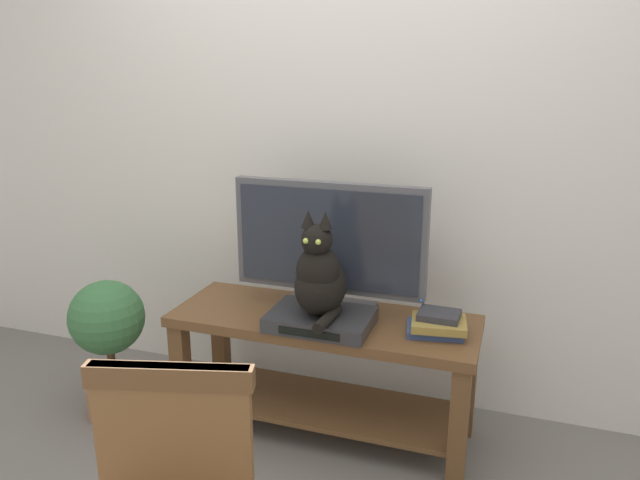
# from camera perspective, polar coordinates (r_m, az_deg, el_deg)

# --- Properties ---
(back_wall) EXTENTS (7.00, 0.12, 2.80)m
(back_wall) POSITION_cam_1_polar(r_m,az_deg,el_deg) (2.82, 3.17, 12.41)
(back_wall) COLOR silver
(back_wall) RESTS_ON ground
(tv_stand) EXTENTS (1.31, 0.47, 0.56)m
(tv_stand) POSITION_cam_1_polar(r_m,az_deg,el_deg) (2.65, 0.35, -10.77)
(tv_stand) COLOR brown
(tv_stand) RESTS_ON ground
(tv) EXTENTS (0.84, 0.20, 0.57)m
(tv) POSITION_cam_1_polar(r_m,az_deg,el_deg) (2.53, 0.86, -0.46)
(tv) COLOR #4C4C51
(tv) RESTS_ON tv_stand
(media_box) EXTENTS (0.42, 0.30, 0.06)m
(media_box) POSITION_cam_1_polar(r_m,az_deg,el_deg) (2.47, 0.06, -7.59)
(media_box) COLOR #2D2D30
(media_box) RESTS_ON tv_stand
(cat) EXTENTS (0.20, 0.34, 0.44)m
(cat) POSITION_cam_1_polar(r_m,az_deg,el_deg) (2.39, -0.03, -3.55)
(cat) COLOR black
(cat) RESTS_ON media_box
(book_stack) EXTENTS (0.26, 0.21, 0.09)m
(book_stack) POSITION_cam_1_polar(r_m,az_deg,el_deg) (2.45, 11.14, -7.90)
(book_stack) COLOR #33477A
(book_stack) RESTS_ON tv_stand
(potted_plant) EXTENTS (0.34, 0.34, 0.66)m
(potted_plant) POSITION_cam_1_polar(r_m,az_deg,el_deg) (2.94, -19.51, -8.87)
(potted_plant) COLOR #9E6B4C
(potted_plant) RESTS_ON ground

